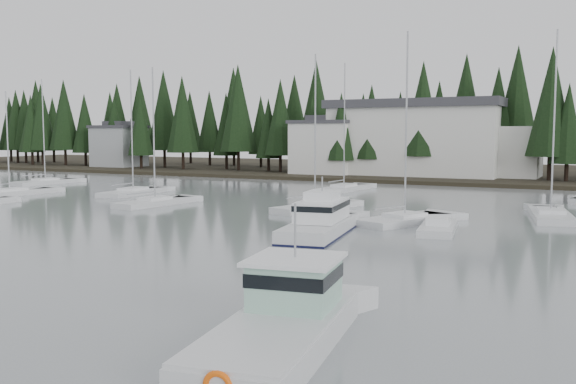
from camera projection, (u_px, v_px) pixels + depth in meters
name	position (u px, v px, depth m)	size (l,w,h in m)	color
far_shore_land	(470.00, 173.00, 104.91)	(240.00, 54.00, 1.00)	black
conifer_treeline	(455.00, 178.00, 95.14)	(200.00, 22.00, 20.00)	black
house_west	(325.00, 146.00, 96.60)	(9.54, 7.42, 8.75)	silver
house_far_west	(119.00, 145.00, 117.32)	(8.48, 7.42, 8.25)	#999EA0
harbor_inn	(430.00, 139.00, 92.69)	(29.50, 11.50, 10.90)	silver
cabin_cruiser_center	(321.00, 224.00, 41.87)	(4.74, 10.49, 4.35)	silver
lobster_boat_teal	(282.00, 328.00, 19.81)	(4.47, 9.25, 4.94)	silver
sailboat_2	(551.00, 217.00, 49.68)	(4.34, 9.52, 14.98)	silver
sailboat_3	(344.00, 190.00, 73.49)	(3.31, 9.79, 15.01)	silver
sailboat_4	(45.00, 183.00, 83.12)	(3.31, 9.01, 14.01)	silver
sailboat_5	(133.00, 194.00, 68.92)	(3.53, 9.23, 13.85)	silver
sailboat_6	(405.00, 222.00, 47.00)	(5.95, 8.66, 14.40)	silver
sailboat_7	(155.00, 204.00, 58.89)	(3.40, 8.60, 13.08)	silver
sailboat_8	(10.00, 195.00, 67.89)	(3.23, 10.18, 11.50)	silver
sailboat_9	(315.00, 209.00, 55.16)	(4.74, 9.28, 13.79)	silver
runabout_1	(438.00, 230.00, 42.96)	(3.20, 6.72, 1.42)	silver
mooring_buoy_dark	(228.00, 360.00, 18.64)	(0.33, 0.33, 0.33)	black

